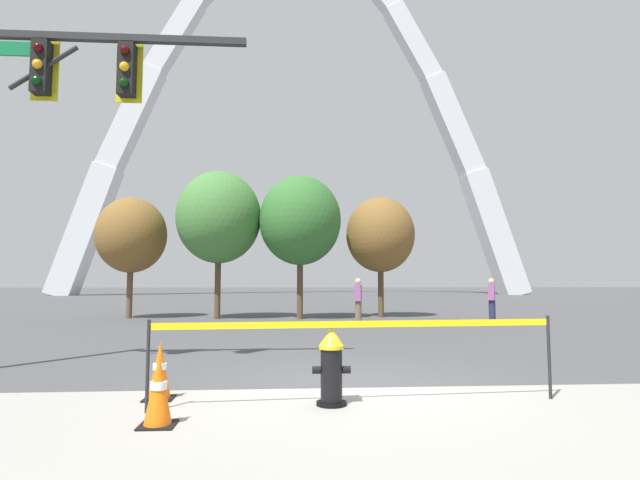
{
  "coord_description": "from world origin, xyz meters",
  "views": [
    {
      "loc": [
        -0.94,
        -7.11,
        1.48
      ],
      "look_at": [
        -0.12,
        5.0,
        2.5
      ],
      "focal_mm": 27.77,
      "sensor_mm": 36.0,
      "label": 1
    }
  ],
  "objects": [
    {
      "name": "ground_plane",
      "position": [
        0.0,
        0.0,
        0.0
      ],
      "size": [
        240.0,
        240.0,
        0.0
      ],
      "primitive_type": "plane",
      "color": "#474749"
    },
    {
      "name": "fire_hydrant",
      "position": [
        -0.4,
        -1.09,
        0.47
      ],
      "size": [
        0.46,
        0.48,
        0.99
      ],
      "color": "black",
      "rests_on": "ground"
    },
    {
      "name": "caution_tape_barrier",
      "position": [
        -0.06,
        -1.14,
        0.71
      ],
      "size": [
        4.92,
        0.38,
        1.05
      ],
      "color": "#232326",
      "rests_on": "ground"
    },
    {
      "name": "traffic_cone_by_hydrant",
      "position": [
        -2.52,
        -0.66,
        0.36
      ],
      "size": [
        0.36,
        0.36,
        0.73
      ],
      "color": "black",
      "rests_on": "ground"
    },
    {
      "name": "traffic_cone_mid_sidewalk",
      "position": [
        -2.24,
        -1.83,
        0.36
      ],
      "size": [
        0.36,
        0.36,
        0.73
      ],
      "color": "black",
      "rests_on": "ground"
    },
    {
      "name": "traffic_signal_gantry",
      "position": [
        -5.31,
        1.19,
        4.07
      ],
      "size": [
        5.02,
        0.44,
        6.0
      ],
      "color": "#232326",
      "rests_on": "ground"
    },
    {
      "name": "monument_arch",
      "position": [
        0.0,
        48.28,
        19.13
      ],
      "size": [
        53.21,
        2.73,
        43.33
      ],
      "color": "silver",
      "rests_on": "ground"
    },
    {
      "name": "tree_far_left",
      "position": [
        -7.3,
        13.55,
        3.38
      ],
      "size": [
        2.82,
        2.82,
        4.94
      ],
      "color": "brown",
      "rests_on": "ground"
    },
    {
      "name": "tree_left_mid",
      "position": [
        -3.69,
        13.04,
        4.08
      ],
      "size": [
        3.4,
        3.4,
        5.96
      ],
      "color": "brown",
      "rests_on": "ground"
    },
    {
      "name": "tree_center_left",
      "position": [
        -0.4,
        12.72,
        3.94
      ],
      "size": [
        3.29,
        3.29,
        5.76
      ],
      "color": "brown",
      "rests_on": "ground"
    },
    {
      "name": "tree_center_right",
      "position": [
        3.02,
        13.5,
        3.45
      ],
      "size": [
        2.89,
        2.89,
        5.05
      ],
      "color": "brown",
      "rests_on": "ground"
    },
    {
      "name": "pedestrian_walking_left",
      "position": [
        1.44,
        9.22,
        0.82
      ],
      "size": [
        0.28,
        0.38,
        1.59
      ],
      "color": "brown",
      "rests_on": "ground"
    },
    {
      "name": "pedestrian_standing_center",
      "position": [
        6.16,
        9.67,
        0.82
      ],
      "size": [
        0.33,
        0.39,
        1.59
      ],
      "color": "#232847",
      "rests_on": "ground"
    }
  ]
}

